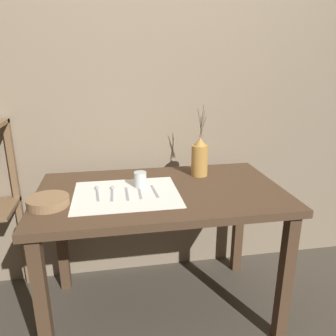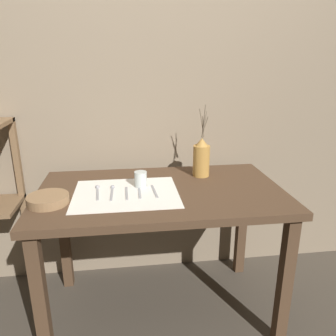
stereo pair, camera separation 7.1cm
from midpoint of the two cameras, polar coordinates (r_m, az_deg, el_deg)
ground_plane at (r=2.18m, az=-2.13°, el=-23.37°), size 12.00×12.00×0.00m
stone_wall_back at (r=2.14m, az=-4.37°, el=11.46°), size 7.00×0.06×2.40m
wooden_table at (r=1.80m, az=-2.38°, el=-6.84°), size 1.31×0.76×0.79m
linen_cloth at (r=1.72m, az=-8.43°, el=-4.53°), size 0.54×0.44×0.00m
pitcher_with_flowers at (r=1.95m, az=4.49°, el=1.75°), size 0.10×0.10×0.43m
wooden_bowl at (r=1.68m, az=-21.31°, el=-5.49°), size 0.20×0.20×0.04m
glass_tumbler_near at (r=1.79m, az=-5.98°, el=-2.01°), size 0.07×0.07×0.08m
spoon_inner at (r=1.78m, az=-13.36°, el=-3.85°), size 0.03×0.19×0.02m
spoon_outer at (r=1.76m, az=-10.84°, el=-3.87°), size 0.02×0.19×0.02m
knife_center at (r=1.71m, az=-8.31°, el=-4.50°), size 0.01×0.18×0.00m
fork_inner at (r=1.72m, az=-6.08°, el=-4.26°), size 0.01×0.18×0.00m
fork_outer at (r=1.73m, az=-3.50°, el=-4.08°), size 0.03×0.18×0.00m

